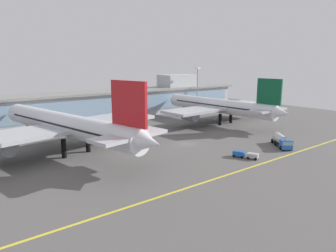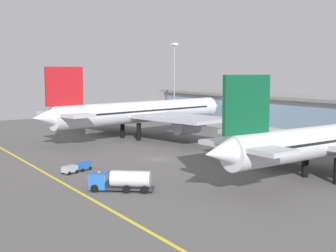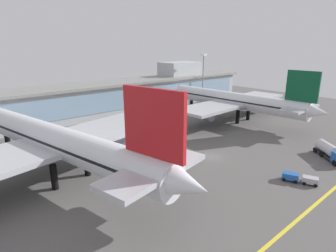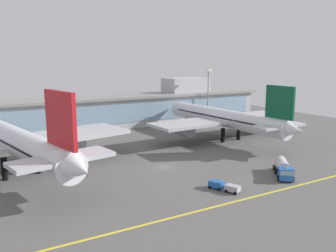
{
  "view_description": "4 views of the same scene",
  "coord_description": "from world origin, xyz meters",
  "px_view_note": "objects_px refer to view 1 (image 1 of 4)",
  "views": [
    {
      "loc": [
        -52.35,
        -59.29,
        21.08
      ],
      "look_at": [
        -2.71,
        4.43,
        4.47
      ],
      "focal_mm": 33.19,
      "sensor_mm": 36.0,
      "label": 1
    },
    {
      "loc": [
        74.94,
        -45.93,
        16.68
      ],
      "look_at": [
        -0.22,
        2.66,
        6.24
      ],
      "focal_mm": 49.73,
      "sensor_mm": 36.0,
      "label": 2
    },
    {
      "loc": [
        -43.0,
        -35.21,
        22.68
      ],
      "look_at": [
        -0.6,
        13.19,
        3.94
      ],
      "focal_mm": 30.19,
      "sensor_mm": 36.0,
      "label": 3
    },
    {
      "loc": [
        -35.5,
        -63.01,
        22.26
      ],
      "look_at": [
        7.84,
        11.23,
        6.3
      ],
      "focal_mm": 38.18,
      "sensor_mm": 36.0,
      "label": 4
    }
  ],
  "objects_px": {
    "airliner_near_left": "(67,125)",
    "baggage_tug_near": "(245,155)",
    "airliner_near_right": "(219,106)",
    "apron_light_mast_centre": "(197,82)",
    "fuel_tanker_truck": "(282,141)"
  },
  "relations": [
    {
      "from": "airliner_near_left",
      "to": "baggage_tug_near",
      "type": "distance_m",
      "value": 41.93
    },
    {
      "from": "airliner_near_right",
      "to": "apron_light_mast_centre",
      "type": "xyz_separation_m",
      "value": [
        12.83,
        24.83,
        6.91
      ]
    },
    {
      "from": "airliner_near_left",
      "to": "apron_light_mast_centre",
      "type": "bearing_deg",
      "value": -78.73
    },
    {
      "from": "airliner_near_left",
      "to": "apron_light_mast_centre",
      "type": "xyz_separation_m",
      "value": [
        68.44,
        28.07,
        6.36
      ]
    },
    {
      "from": "airliner_near_right",
      "to": "baggage_tug_near",
      "type": "distance_m",
      "value": 41.87
    },
    {
      "from": "airliner_near_left",
      "to": "apron_light_mast_centre",
      "type": "height_order",
      "value": "apron_light_mast_centre"
    },
    {
      "from": "apron_light_mast_centre",
      "to": "airliner_near_right",
      "type": "bearing_deg",
      "value": -117.33
    },
    {
      "from": "baggage_tug_near",
      "to": "airliner_near_right",
      "type": "bearing_deg",
      "value": -61.72
    },
    {
      "from": "airliner_near_left",
      "to": "baggage_tug_near",
      "type": "bearing_deg",
      "value": -145.62
    },
    {
      "from": "airliner_near_left",
      "to": "fuel_tanker_truck",
      "type": "distance_m",
      "value": 53.3
    },
    {
      "from": "airliner_near_left",
      "to": "airliner_near_right",
      "type": "distance_m",
      "value": 55.7
    },
    {
      "from": "airliner_near_left",
      "to": "fuel_tanker_truck",
      "type": "relative_size",
      "value": 7.02
    },
    {
      "from": "baggage_tug_near",
      "to": "apron_light_mast_centre",
      "type": "distance_m",
      "value": 70.22
    },
    {
      "from": "fuel_tanker_truck",
      "to": "baggage_tug_near",
      "type": "distance_m",
      "value": 14.97
    },
    {
      "from": "airliner_near_left",
      "to": "baggage_tug_near",
      "type": "relative_size",
      "value": 10.43
    }
  ]
}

